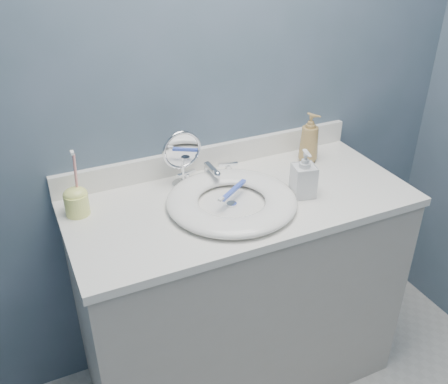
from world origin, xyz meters
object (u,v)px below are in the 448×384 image
soap_bottle_clear (304,173)px  toothbrush_holder (76,200)px  makeup_mirror (182,156)px  soap_bottle_amber (309,138)px

soap_bottle_clear → toothbrush_holder: bearing=176.1°
makeup_mirror → soap_bottle_amber: size_ratio=1.08×
makeup_mirror → soap_bottle_amber: (0.53, -0.02, -0.02)m
makeup_mirror → soap_bottle_clear: (0.36, -0.24, -0.03)m
soap_bottle_clear → toothbrush_holder: 0.78m
soap_bottle_clear → toothbrush_holder: size_ratio=0.75×
soap_bottle_amber → soap_bottle_clear: 0.28m
soap_bottle_amber → makeup_mirror: bearing=151.8°
makeup_mirror → soap_bottle_clear: bearing=-36.4°
soap_bottle_amber → toothbrush_holder: (-0.91, -0.01, -0.05)m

